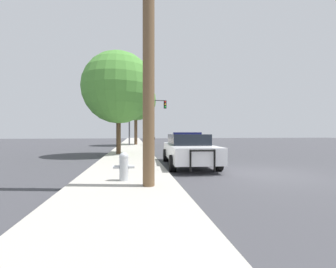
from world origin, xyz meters
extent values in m
plane|color=#3D3D42|center=(0.00, 0.00, 0.00)|extent=(110.00, 110.00, 0.00)
cube|color=#ADA89E|center=(-5.10, 0.00, 0.07)|extent=(3.00, 110.00, 0.13)
cube|color=white|center=(-2.31, 2.50, 0.65)|extent=(2.18, 5.27, 0.65)
cube|color=black|center=(-2.30, 2.76, 1.22)|extent=(1.78, 2.78, 0.48)
cylinder|color=black|center=(-1.48, 0.85, 0.33)|extent=(0.28, 0.67, 0.66)
cylinder|color=black|center=(-3.33, 0.95, 0.33)|extent=(0.28, 0.67, 0.66)
cylinder|color=black|center=(-1.30, 4.05, 0.33)|extent=(0.28, 0.67, 0.66)
cylinder|color=black|center=(-3.15, 4.15, 0.33)|extent=(0.28, 0.67, 0.66)
cylinder|color=black|center=(-2.04, -0.23, 0.56)|extent=(0.07, 0.07, 0.76)
cylinder|color=black|center=(-2.89, -0.18, 0.56)|extent=(0.07, 0.07, 0.76)
cylinder|color=black|center=(-2.46, -0.20, 0.91)|extent=(0.90, 0.12, 0.07)
cube|color=navy|center=(-2.30, 2.76, 1.50)|extent=(1.37, 0.28, 0.09)
cube|color=navy|center=(-1.36, 2.45, 0.68)|extent=(0.22, 3.72, 0.18)
cylinder|color=#B7BCC1|center=(-5.11, -1.04, 0.46)|extent=(0.26, 0.26, 0.66)
sphere|color=#B7BCC1|center=(-5.11, -1.04, 0.82)|extent=(0.27, 0.27, 0.27)
cylinder|color=#B7BCC1|center=(-5.33, -1.04, 0.52)|extent=(0.18, 0.10, 0.10)
cylinder|color=#B7BCC1|center=(-4.89, -1.04, 0.52)|extent=(0.18, 0.10, 0.10)
cylinder|color=brown|center=(-4.44, -1.81, 4.24)|extent=(0.31, 0.31, 8.23)
cylinder|color=#424247|center=(-5.36, 17.77, 2.75)|extent=(0.16, 0.16, 5.24)
cylinder|color=#424247|center=(-3.34, 17.77, 5.22)|extent=(4.04, 0.11, 0.11)
cube|color=black|center=(-1.32, 17.77, 4.77)|extent=(0.30, 0.24, 0.90)
sphere|color=red|center=(-1.32, 17.64, 5.07)|extent=(0.20, 0.20, 0.20)
sphere|color=orange|center=(-1.32, 17.64, 4.77)|extent=(0.20, 0.20, 0.20)
sphere|color=green|center=(-1.32, 17.64, 4.47)|extent=(0.20, 0.20, 0.20)
cube|color=#333856|center=(-1.11, 44.18, 0.66)|extent=(2.05, 4.28, 0.68)
cube|color=black|center=(-1.12, 43.97, 1.18)|extent=(1.66, 2.26, 0.36)
cylinder|color=black|center=(-1.88, 45.53, 0.32)|extent=(0.28, 0.66, 0.64)
cylinder|color=black|center=(-0.16, 45.41, 0.32)|extent=(0.28, 0.66, 0.64)
cylinder|color=black|center=(-2.06, 42.95, 0.32)|extent=(0.28, 0.66, 0.64)
cylinder|color=black|center=(-0.34, 42.83, 0.32)|extent=(0.28, 0.66, 0.64)
cylinder|color=#4C3823|center=(-5.85, 7.50, 1.67)|extent=(0.30, 0.30, 3.09)
sphere|color=#4C8E38|center=(-5.85, 7.50, 4.52)|extent=(4.75, 4.75, 4.75)
cylinder|color=brown|center=(-4.64, 19.37, 2.12)|extent=(0.37, 0.37, 3.97)
sphere|color=#4C8E38|center=(-4.64, 19.37, 5.44)|extent=(4.85, 4.85, 4.85)
camera|label=1|loc=(-4.81, -7.72, 1.52)|focal=24.00mm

